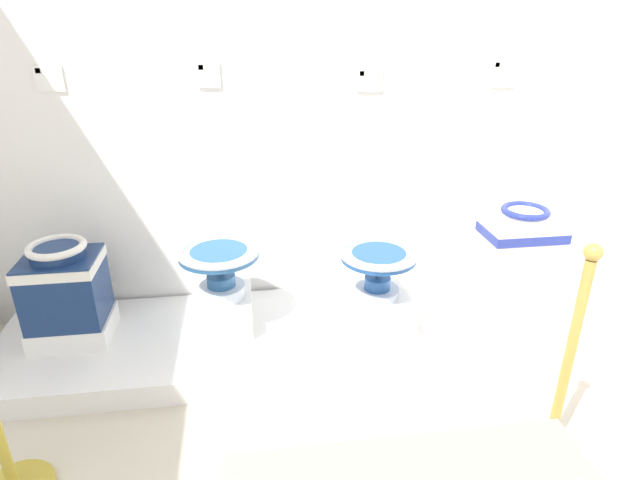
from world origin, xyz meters
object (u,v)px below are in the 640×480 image
Objects in this scene: plinth_block_squat_floral at (74,328)px; antique_toilet_pale_glazed at (220,263)px; info_placard_fourth at (504,73)px; stanchion_post_near_right at (560,397)px; plinth_block_tall_cobalt at (376,310)px; info_placard_third at (370,80)px; info_placard_first at (49,78)px; plinth_block_pale_glazed at (224,310)px; stanchion_post_near_left at (0,440)px; antique_toilet_leftmost at (519,250)px; plinth_block_leftmost at (511,297)px; antique_toilet_tall_cobalt at (378,264)px; antique_toilet_squat_floral at (64,281)px; info_placard_second at (209,75)px.

plinth_block_squat_floral is 0.90× the size of antique_toilet_pale_glazed.
info_placard_fourth is 1.73m from stanchion_post_near_right.
info_placard_third reaches higher than plinth_block_tall_cobalt.
info_placard_first reaches higher than info_placard_third.
plinth_block_pale_glazed is 1.17m from stanchion_post_near_left.
plinth_block_leftmost is at bearing 0.00° from antique_toilet_leftmost.
info_placard_fourth reaches higher than antique_toilet_pale_glazed.
stanchion_post_near_left reaches higher than antique_toilet_pale_glazed.
info_placard_first reaches higher than antique_toilet_pale_glazed.
antique_toilet_squat_floral is at bearing 176.55° from antique_toilet_tall_cobalt.
info_placard_fourth reaches higher than info_placard_first.
antique_toilet_squat_floral is 0.88m from stanchion_post_near_left.
info_placard_third reaches higher than antique_toilet_leftmost.
info_placard_first is 0.14× the size of stanchion_post_near_right.
info_placard_fourth is at bearing 31.29° from antique_toilet_tall_cobalt.
info_placard_second reaches higher than info_placard_third.
stanchion_post_near_right is at bearing -101.12° from info_placard_fourth.
info_placard_third reaches higher than stanchion_post_near_left.
antique_toilet_tall_cobalt is 1.86m from info_placard_first.
antique_toilet_pale_glazed is 1.15× the size of plinth_block_tall_cobalt.
info_placard_fourth is (2.34, 0.38, 0.91)m from antique_toilet_squat_floral.
info_placard_second is at bearing 166.22° from antique_toilet_leftmost.
plinth_block_leftmost is at bearing -86.02° from info_placard_fourth.
plinth_block_pale_glazed is at bearing 2.05° from antique_toilet_squat_floral.
antique_toilet_tall_cobalt is 1.76m from stanchion_post_near_left.
antique_toilet_pale_glazed is 1.08× the size of plinth_block_leftmost.
info_placard_second reaches higher than plinth_block_tall_cobalt.
info_placard_second is 2.17m from stanchion_post_near_right.
antique_toilet_tall_cobalt is at bearing 25.99° from stanchion_post_near_left.
antique_toilet_tall_cobalt is (1.56, -0.09, 0.03)m from antique_toilet_squat_floral.
stanchion_post_near_right reaches higher than plinth_block_pale_glazed.
info_placard_second is 0.13× the size of stanchion_post_near_right.
stanchion_post_near_left is at bearing -121.61° from info_placard_second.
antique_toilet_squat_floral reaches higher than plinth_block_leftmost.
info_placard_third reaches higher than antique_toilet_pale_glazed.
plinth_block_leftmost is at bearing -1.52° from antique_toilet_pale_glazed.
stanchion_post_near_right is at bearing -2.83° from stanchion_post_near_left.
antique_toilet_pale_glazed is 1.61m from antique_toilet_leftmost.
stanchion_post_near_left is (-2.37, -0.84, -0.21)m from antique_toilet_leftmost.
antique_toilet_pale_glazed reaches higher than antique_toilet_tall_cobalt.
antique_toilet_leftmost is at bearing -9.43° from info_placard_first.
info_placard_third reaches higher than plinth_block_leftmost.
info_placard_third is at bearing 13.39° from plinth_block_squat_floral.
plinth_block_squat_floral is 2.39m from antique_toilet_leftmost.
plinth_block_tall_cobalt is 1.47m from info_placard_fourth.
plinth_block_leftmost is 1.45m from info_placard_third.
info_placard_fourth reaches higher than antique_toilet_leftmost.
antique_toilet_pale_glazed is 1.24m from info_placard_third.
info_placard_first is (-2.38, 0.39, 0.90)m from antique_toilet_leftmost.
plinth_block_leftmost is 2.69m from info_placard_first.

